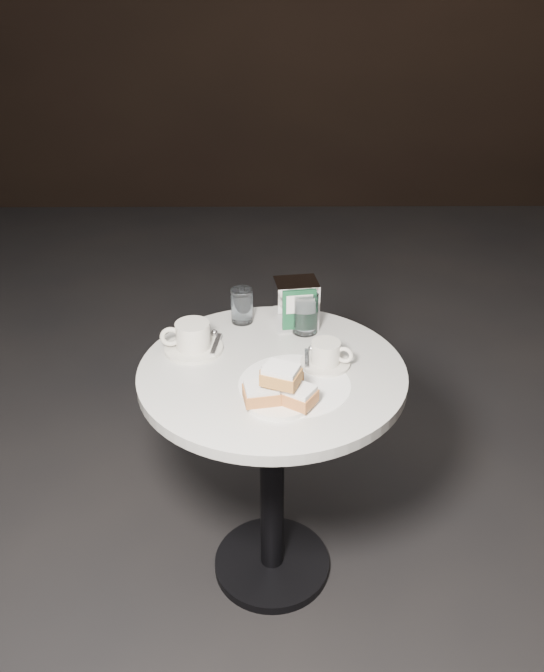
{
  "coord_description": "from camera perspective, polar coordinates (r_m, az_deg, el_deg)",
  "views": [
    {
      "loc": [
        -0.01,
        -1.44,
        1.66
      ],
      "look_at": [
        0.0,
        0.02,
        0.83
      ],
      "focal_mm": 35.0,
      "sensor_mm": 36.0,
      "label": 1
    }
  ],
  "objects": [
    {
      "name": "ground",
      "position": [
        2.2,
        0.0,
        -19.4
      ],
      "size": [
        7.0,
        7.0,
        0.0
      ],
      "primitive_type": "plane",
      "color": "black",
      "rests_on": "ground"
    },
    {
      "name": "cafe_table",
      "position": [
        1.82,
        0.0,
        -8.08
      ],
      "size": [
        0.7,
        0.7,
        0.74
      ],
      "color": "black",
      "rests_on": "ground"
    },
    {
      "name": "sugar_spill",
      "position": [
        1.64,
        1.99,
        -4.21
      ],
      "size": [
        0.34,
        0.34,
        0.0
      ],
      "primitive_type": "cylinder",
      "rotation": [
        0.0,
        0.0,
        -0.24
      ],
      "color": "white",
      "rests_on": "cafe_table"
    },
    {
      "name": "beignet_plate",
      "position": [
        1.56,
        0.7,
        -4.58
      ],
      "size": [
        0.19,
        0.19,
        0.11
      ],
      "rotation": [
        0.0,
        0.0,
        -0.14
      ],
      "color": "white",
      "rests_on": "cafe_table"
    },
    {
      "name": "coffee_cup_left",
      "position": [
        1.78,
        -6.94,
        -0.23
      ],
      "size": [
        0.18,
        0.18,
        0.08
      ],
      "rotation": [
        0.0,
        0.0,
        0.14
      ],
      "color": "silver",
      "rests_on": "cafe_table"
    },
    {
      "name": "coffee_cup_right",
      "position": [
        1.71,
        4.73,
        -1.67
      ],
      "size": [
        0.16,
        0.16,
        0.07
      ],
      "rotation": [
        0.0,
        0.0,
        -0.31
      ],
      "color": "silver",
      "rests_on": "cafe_table"
    },
    {
      "name": "water_glass_left",
      "position": [
        1.9,
        -2.64,
        2.62
      ],
      "size": [
        0.08,
        0.08,
        0.1
      ],
      "rotation": [
        0.0,
        0.0,
        0.4
      ],
      "color": "silver",
      "rests_on": "cafe_table"
    },
    {
      "name": "water_glass_right",
      "position": [
        1.85,
        2.9,
        1.99
      ],
      "size": [
        0.09,
        0.09,
        0.12
      ],
      "rotation": [
        0.0,
        0.0,
        0.32
      ],
      "color": "white",
      "rests_on": "cafe_table"
    },
    {
      "name": "napkin_dispenser",
      "position": [
        1.87,
        2.11,
        2.83
      ],
      "size": [
        0.13,
        0.12,
        0.14
      ],
      "rotation": [
        0.0,
        0.0,
        0.14
      ],
      "color": "white",
      "rests_on": "cafe_table"
    }
  ]
}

